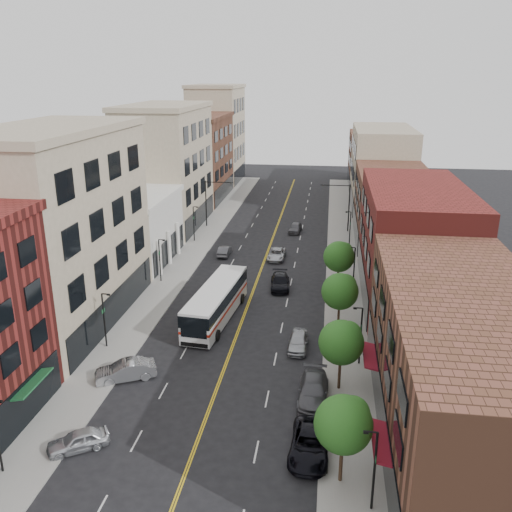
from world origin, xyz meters
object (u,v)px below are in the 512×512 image
at_px(city_bus, 216,301).
at_px(car_parked_near, 310,444).
at_px(car_parked_mid, 313,390).
at_px(car_lane_behind, 225,251).
at_px(car_angle_a, 78,441).
at_px(car_lane_c, 295,228).
at_px(car_lane_a, 280,282).
at_px(car_angle_b, 126,371).
at_px(car_lane_b, 277,254).
at_px(car_parked_far, 298,341).

distance_m(city_bus, car_parked_near, 21.30).
bearing_deg(car_parked_mid, car_lane_behind, 112.78).
bearing_deg(car_lane_behind, city_bus, 98.39).
distance_m(car_parked_near, car_parked_mid, 6.10).
bearing_deg(city_bus, car_parked_near, -56.37).
distance_m(car_angle_a, car_lane_behind, 39.80).
xyz_separation_m(car_parked_mid, car_lane_c, (-4.32, 44.37, -0.07)).
height_order(car_lane_a, car_lane_c, car_lane_a).
xyz_separation_m(car_lane_behind, car_lane_c, (8.58, 12.31, 0.07)).
relative_size(car_angle_b, car_lane_a, 0.94).
bearing_deg(city_bus, car_parked_mid, -46.17).
xyz_separation_m(car_angle_b, car_lane_behind, (1.90, 31.26, -0.13)).
bearing_deg(car_lane_behind, car_lane_b, 176.05).
relative_size(car_parked_near, car_lane_behind, 1.36).
bearing_deg(car_parked_far, car_parked_mid, -77.15).
bearing_deg(car_parked_far, car_lane_behind, 116.07).
bearing_deg(car_parked_near, city_bus, 120.21).
bearing_deg(city_bus, car_lane_a, 64.30).
height_order(car_parked_mid, car_lane_c, car_parked_mid).
bearing_deg(car_parked_far, city_bus, 150.48).
xyz_separation_m(car_angle_a, car_parked_near, (14.80, 1.59, 0.08)).
bearing_deg(car_parked_far, car_parked_near, -82.24).
relative_size(car_parked_mid, car_lane_c, 1.28).
relative_size(car_angle_a, car_lane_behind, 0.99).
xyz_separation_m(city_bus, car_lane_c, (5.64, 31.68, -1.24)).
bearing_deg(car_angle_b, car_lane_c, 140.02).
bearing_deg(city_bus, car_lane_b, 83.60).
xyz_separation_m(car_parked_mid, car_parked_far, (-1.60, 7.73, -0.06)).
xyz_separation_m(car_lane_a, car_lane_b, (-1.39, 10.00, -0.08)).
bearing_deg(city_bus, car_parked_far, -24.97).
xyz_separation_m(car_parked_far, car_lane_a, (-2.91, 13.88, 0.02)).
bearing_deg(car_lane_b, car_lane_a, -80.82).
relative_size(car_parked_near, car_lane_b, 1.15).
bearing_deg(car_lane_b, car_lane_behind, 177.58).
bearing_deg(car_parked_near, car_angle_b, 157.27).
height_order(city_bus, car_lane_c, city_bus).
xyz_separation_m(car_angle_b, car_parked_near, (14.80, -6.91, -0.03)).
xyz_separation_m(city_bus, car_lane_a, (5.45, 8.92, -1.22)).
distance_m(car_angle_a, car_lane_c, 53.11).
relative_size(car_angle_b, car_lane_c, 1.13).
xyz_separation_m(city_bus, car_angle_a, (-4.84, -20.38, -1.29)).
bearing_deg(car_parked_far, car_lane_c, 95.40).
height_order(car_lane_behind, car_lane_b, car_lane_b).
distance_m(city_bus, car_lane_behind, 19.64).
bearing_deg(car_angle_b, car_parked_near, 38.53).
bearing_deg(car_parked_mid, car_angle_a, -151.68).
relative_size(car_parked_near, car_parked_far, 1.28).
relative_size(car_angle_b, car_parked_far, 1.12).
distance_m(car_angle_b, car_lane_a, 23.21).
relative_size(car_parked_far, car_lane_c, 1.00).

